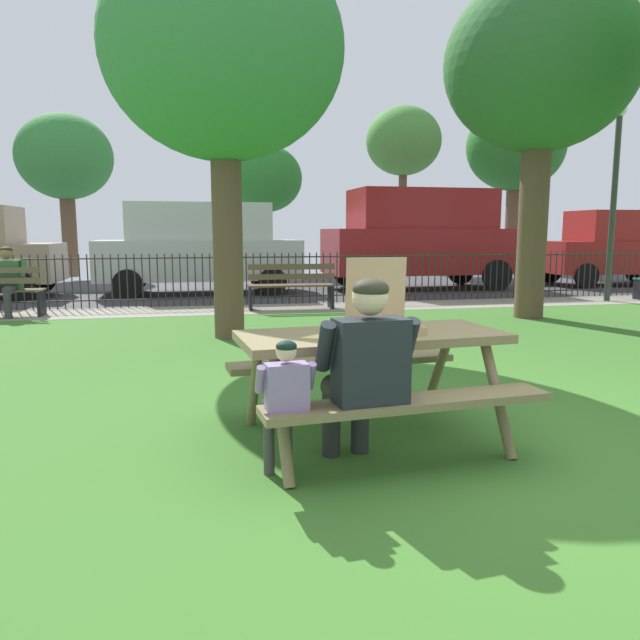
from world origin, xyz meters
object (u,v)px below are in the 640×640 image
park_bench_center (291,287)px  lamp_post_walkway (615,182)px  person_on_park_bench (6,278)px  parked_car_center (421,237)px  pizza_slice_on_table (325,335)px  tree_near_table (541,67)px  adult_at_table (364,367)px  far_tree_center (265,181)px  far_tree_right (516,148)px  pizza_box_open (382,317)px  parked_car_left (200,246)px  picnic_table_foreground (372,357)px  far_tree_midleft (65,159)px  parked_car_right (615,247)px  tree_by_fence (223,52)px  child_at_table (284,397)px  far_tree_midright (404,142)px

park_bench_center → lamp_post_walkway: 6.99m
person_on_park_bench → parked_car_center: parked_car_center is taller
pizza_slice_on_table → tree_near_table: bearing=49.1°
adult_at_table → tree_near_table: tree_near_table is taller
adult_at_table → far_tree_center: 17.27m
person_on_park_bench → far_tree_right: (14.53, 9.34, 3.73)m
tree_near_table → far_tree_center: tree_near_table is taller
park_bench_center → far_tree_center: bearing=86.4°
pizza_box_open → far_tree_center: bearing=86.4°
parked_car_left → far_tree_right: bearing=28.3°
picnic_table_foreground → park_bench_center: size_ratio=1.20×
picnic_table_foreground → far_tree_midleft: (-5.08, 16.52, 3.07)m
pizza_box_open → lamp_post_walkway: 10.19m
tree_near_table → far_tree_midleft: (-9.42, 11.21, -0.38)m
parked_car_right → parked_car_center: bearing=180.0°
far_tree_right → person_on_park_bench: bearing=-147.3°
pizza_box_open → parked_car_center: (4.25, 10.38, 0.44)m
tree_by_fence → far_tree_center: 12.30m
picnic_table_foreground → far_tree_right: bearing=58.4°
person_on_park_bench → lamp_post_walkway: (11.58, -0.01, 1.79)m
pizza_box_open → child_at_table: pizza_box_open is taller
parked_car_left → tree_near_table: bearing=-43.5°
picnic_table_foreground → park_bench_center: park_bench_center is taller
child_at_table → far_tree_center: (1.84, 17.12, 2.58)m
adult_at_table → parked_car_right: parked_car_right is taller
person_on_park_bench → parked_car_right: (14.20, 3.27, 0.35)m
pizza_box_open → person_on_park_bench: bearing=122.0°
person_on_park_bench → tree_near_table: (8.68, -1.87, 3.39)m
adult_at_table → parked_car_left: (-0.88, 10.98, 0.44)m
parked_car_center → lamp_post_walkway: bearing=-48.6°
picnic_table_foreground → tree_near_table: size_ratio=0.35×
far_tree_midleft → far_tree_midright: bearing=-0.0°
pizza_box_open → tree_near_table: tree_near_table is taller
pizza_slice_on_table → tree_by_fence: 5.38m
lamp_post_walkway → far_tree_midright: bearing=97.8°
picnic_table_foreground → pizza_slice_on_table: 0.40m
tree_by_fence → parked_car_right: size_ratio=1.31×
tree_near_table → far_tree_midright: size_ratio=0.97×
pizza_slice_on_table → tree_near_table: (4.68, 5.40, 3.27)m
tree_near_table → tree_by_fence: size_ratio=1.06×
picnic_table_foreground → lamp_post_walkway: (7.24, 7.18, 1.85)m
person_on_park_bench → tree_by_fence: tree_by_fence is taller
pizza_box_open → lamp_post_walkway: lamp_post_walkway is taller
adult_at_table → person_on_park_bench: (-4.14, 7.71, 0.00)m
person_on_park_bench → lamp_post_walkway: bearing=-0.0°
child_at_table → lamp_post_walkway: (7.93, 7.78, 1.92)m
person_on_park_bench → far_tree_midleft: bearing=94.5°
far_tree_right → far_tree_midleft: bearing=180.0°
person_on_park_bench → far_tree_center: size_ratio=0.28×
child_at_table → tree_near_table: bearing=49.6°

